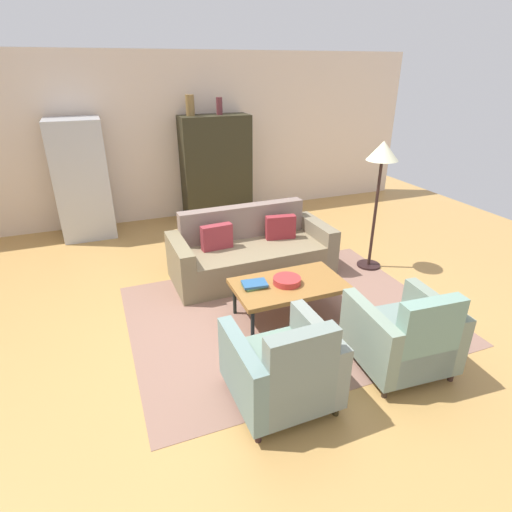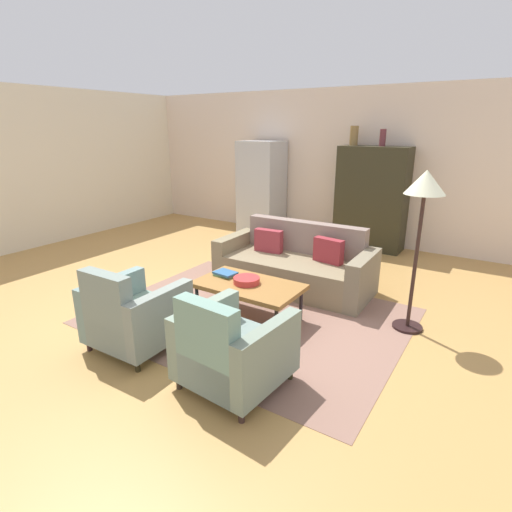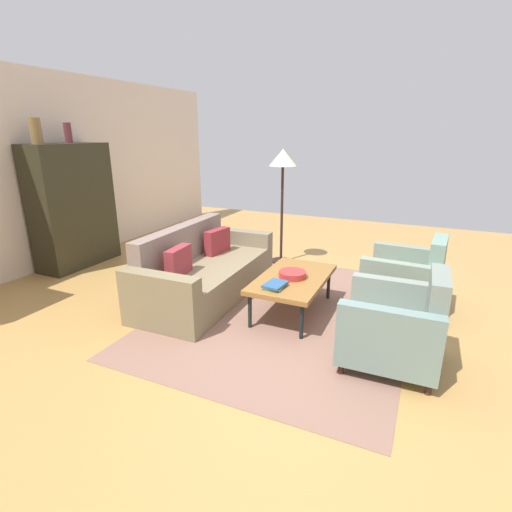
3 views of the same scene
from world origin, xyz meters
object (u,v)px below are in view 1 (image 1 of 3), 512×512
object	(u,v)px
refrigerator	(82,180)
couch	(250,253)
vase_tall	(190,105)
armchair_right	(405,338)
book_stack	(255,284)
vase_round	(219,106)
cabinet	(216,168)
coffee_table	(289,286)
floor_lamp	(382,163)
fruit_bowl	(287,281)
armchair_left	(284,371)

from	to	relation	value
refrigerator	couch	bearing A→B (deg)	-48.81
vase_tall	couch	bearing A→B (deg)	-86.39
armchair_right	refrigerator	bearing A→B (deg)	123.38
vase_tall	refrigerator	distance (m)	2.11
book_stack	vase_tall	bearing A→B (deg)	86.34
vase_round	refrigerator	bearing A→B (deg)	-177.55
couch	cabinet	world-z (taller)	cabinet
coffee_table	refrigerator	bearing A→B (deg)	119.88
vase_round	floor_lamp	bearing A→B (deg)	-65.78
book_stack	vase_round	bearing A→B (deg)	78.28
refrigerator	fruit_bowl	bearing A→B (deg)	-60.43
coffee_table	vase_round	distance (m)	3.89
armchair_right	book_stack	bearing A→B (deg)	132.43
fruit_bowl	cabinet	bearing A→B (deg)	85.59
couch	floor_lamp	xyz separation A→B (m)	(1.61, -0.44, 1.16)
vase_round	coffee_table	bearing A→B (deg)	-95.62
armchair_right	vase_round	distance (m)	4.98
fruit_bowl	floor_lamp	size ratio (longest dim) A/B	0.17
vase_tall	floor_lamp	bearing A→B (deg)	-57.86
armchair_right	vase_round	size ratio (longest dim) A/B	3.15
vase_tall	armchair_left	bearing A→B (deg)	-95.43
couch	vase_tall	world-z (taller)	vase_tall
cabinet	refrigerator	xyz separation A→B (m)	(-2.23, -0.10, 0.03)
armchair_right	coffee_table	bearing A→B (deg)	121.24
armchair_left	vase_round	bearing A→B (deg)	77.64
book_stack	vase_round	world-z (taller)	vase_round
book_stack	vase_round	xyz separation A→B (m)	(0.72, 3.48, 1.49)
refrigerator	vase_tall	bearing A→B (deg)	3.12
couch	refrigerator	xyz separation A→B (m)	(-1.98, 2.26, 0.64)
fruit_bowl	vase_tall	size ratio (longest dim) A/B	0.91
coffee_table	fruit_bowl	bearing A→B (deg)	-180.00
book_stack	vase_tall	world-z (taller)	vase_tall
armchair_left	vase_round	size ratio (longest dim) A/B	3.15
book_stack	cabinet	distance (m)	3.57
couch	cabinet	size ratio (longest dim) A/B	1.18
couch	armchair_right	distance (m)	2.43
fruit_bowl	vase_round	bearing A→B (deg)	83.98
refrigerator	floor_lamp	distance (m)	4.53
vase_round	refrigerator	distance (m)	2.54
cabinet	vase_round	bearing A→B (deg)	-2.71
couch	armchair_left	xyz separation A→B (m)	(-0.60, -2.35, 0.06)
armchair_left	armchair_right	size ratio (longest dim) A/B	1.00
vase_round	refrigerator	world-z (taller)	vase_round
book_stack	vase_round	size ratio (longest dim) A/B	1.00
fruit_bowl	vase_round	distance (m)	3.86
fruit_bowl	cabinet	world-z (taller)	cabinet
book_stack	vase_tall	size ratio (longest dim) A/B	0.84
couch	book_stack	size ratio (longest dim) A/B	7.61
armchair_left	book_stack	distance (m)	1.26
cabinet	vase_tall	xyz separation A→B (m)	(-0.40, -0.00, 1.07)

